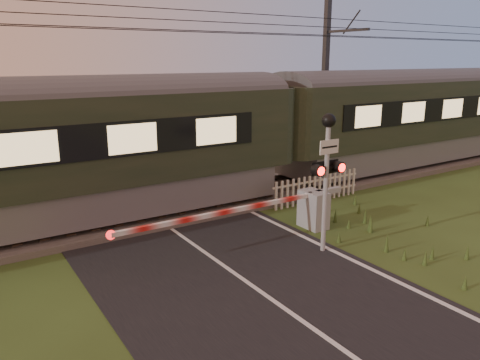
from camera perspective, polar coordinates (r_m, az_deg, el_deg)
ground at (r=9.67m, az=4.04°, el=-14.54°), size 160.00×160.00×0.00m
road at (r=9.51m, az=5.00°, el=-15.02°), size 6.00×140.00×0.03m
track_bed at (r=14.92m, az=-11.08°, el=-3.79°), size 140.00×3.40×0.39m
overhead_wires at (r=14.21m, az=-12.25°, el=18.42°), size 120.00×0.62×0.62m
train at (r=16.72m, az=4.13°, el=6.14°), size 42.27×2.91×3.94m
boom_gate at (r=13.26m, az=7.86°, el=-3.54°), size 6.91×0.83×1.10m
crossing_signal at (r=11.38m, az=10.57°, el=2.58°), size 0.88×0.36×3.46m
picket_fence at (r=15.94m, az=9.37°, el=-0.98°), size 3.68×0.08×0.94m
catenary_mast at (r=21.15m, az=10.43°, el=11.82°), size 0.23×2.46×7.25m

